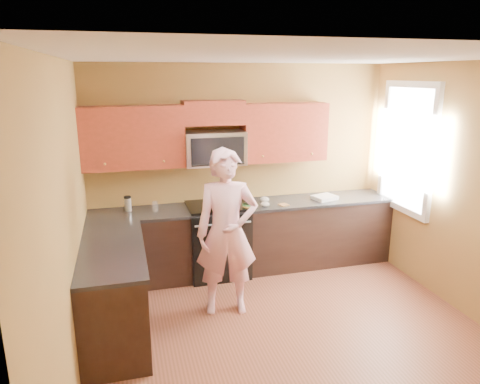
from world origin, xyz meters
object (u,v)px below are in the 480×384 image
object	(u,v)px
microwave	(215,164)
butter_tub	(247,209)
stove	(218,239)
frying_pan	(222,209)
travel_mug	(128,211)
woman	(227,233)

from	to	relation	value
microwave	butter_tub	size ratio (longest dim) A/B	6.60
stove	microwave	xyz separation A→B (m)	(0.00, 0.12, 0.97)
frying_pan	travel_mug	world-z (taller)	travel_mug
stove	microwave	world-z (taller)	microwave
stove	butter_tub	size ratio (longest dim) A/B	8.25
stove	butter_tub	world-z (taller)	butter_tub
stove	travel_mug	bearing A→B (deg)	174.18
microwave	frying_pan	distance (m)	0.60
woman	travel_mug	size ratio (longest dim) A/B	9.65
travel_mug	microwave	bearing A→B (deg)	0.65
microwave	travel_mug	world-z (taller)	microwave
woman	frying_pan	size ratio (longest dim) A/B	3.93
woman	travel_mug	world-z (taller)	woman
microwave	frying_pan	bearing A→B (deg)	-87.28
frying_pan	butter_tub	bearing A→B (deg)	16.08
butter_tub	travel_mug	xyz separation A→B (m)	(-1.45, 0.30, 0.00)
butter_tub	travel_mug	world-z (taller)	travel_mug
frying_pan	travel_mug	distance (m)	1.16
stove	butter_tub	distance (m)	0.59
woman	butter_tub	distance (m)	0.87
stove	woman	bearing A→B (deg)	-96.04
stove	microwave	bearing A→B (deg)	90.00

